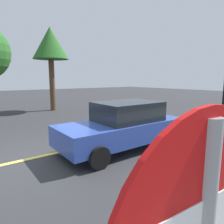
% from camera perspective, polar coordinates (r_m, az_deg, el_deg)
% --- Properties ---
extents(ground_plane, '(80.00, 80.00, 0.00)m').
position_cam_1_polar(ground_plane, '(6.91, -18.98, -11.62)').
color(ground_plane, '#2D2D30').
extents(lane_marking_centre, '(28.00, 0.16, 0.01)m').
position_cam_1_polar(lane_marking_centre, '(8.26, 1.35, -7.61)').
color(lane_marking_centre, '#E0D14C').
extents(car_blue_crossing, '(4.55, 2.04, 1.62)m').
position_cam_1_polar(car_blue_crossing, '(7.05, 3.35, -3.78)').
color(car_blue_crossing, '#2D479E').
rests_on(car_blue_crossing, ground_plane).
extents(tree_centre_verge, '(2.59, 2.59, 6.15)m').
position_cam_1_polar(tree_centre_verge, '(16.42, -16.88, 17.59)').
color(tree_centre_verge, '#513823').
rests_on(tree_centre_verge, ground_plane).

